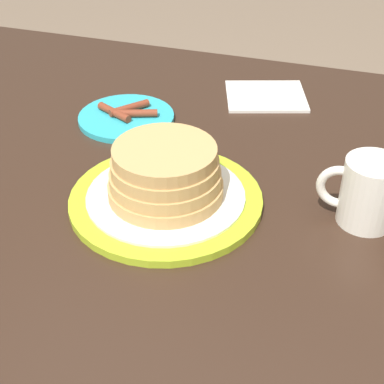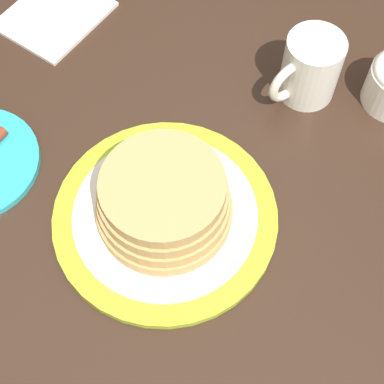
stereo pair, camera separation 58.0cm
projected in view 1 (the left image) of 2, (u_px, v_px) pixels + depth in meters
name	position (u px, v px, depth m)	size (l,w,h in m)	color
dining_table	(168.00, 244.00, 0.94)	(1.51, 1.10, 0.76)	#332116
pancake_plate	(165.00, 183.00, 0.84)	(0.28, 0.28, 0.09)	#AAC628
side_plate_bacon	(126.00, 117.00, 1.07)	(0.17, 0.17, 0.02)	#2DADBC
coffee_mug	(367.00, 191.00, 0.80)	(0.11, 0.08, 0.10)	silver
napkin	(266.00, 96.00, 1.15)	(0.19, 0.17, 0.01)	silver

